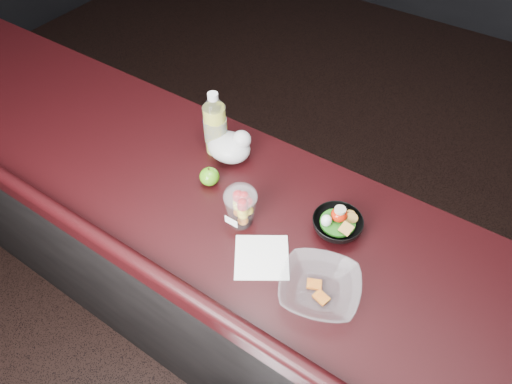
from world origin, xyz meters
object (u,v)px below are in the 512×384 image
lemonade_bottle (215,128)px  snack_bowl (337,224)px  green_apple (209,176)px  fruit_cup (241,206)px  takeout_bowl (319,288)px

lemonade_bottle → snack_bowl: (0.54, -0.09, -0.08)m
lemonade_bottle → green_apple: lemonade_bottle is taller
snack_bowl → lemonade_bottle: bearing=170.6°
fruit_cup → takeout_bowl: bearing=-15.3°
lemonade_bottle → green_apple: (0.08, -0.15, -0.07)m
snack_bowl → takeout_bowl: (0.06, -0.23, -0.00)m
takeout_bowl → fruit_cup: bearing=164.7°
fruit_cup → takeout_bowl: fruit_cup is taller
lemonade_bottle → fruit_cup: 0.35m
green_apple → takeout_bowl: size_ratio=0.25×
green_apple → takeout_bowl: green_apple is taller
lemonade_bottle → takeout_bowl: lemonade_bottle is taller
fruit_cup → takeout_bowl: size_ratio=0.53×
fruit_cup → lemonade_bottle: bearing=139.6°
green_apple → snack_bowl: bearing=7.6°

